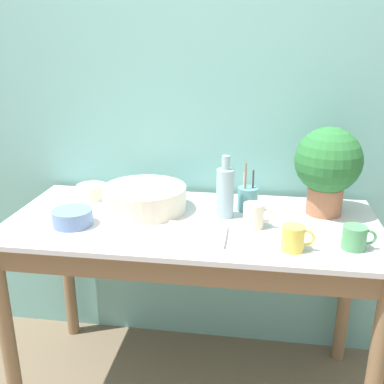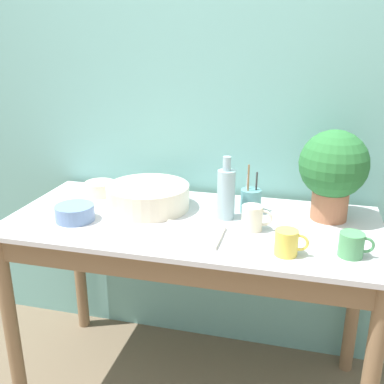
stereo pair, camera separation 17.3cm
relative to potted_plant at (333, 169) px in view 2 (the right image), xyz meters
name	(u,v)px [view 2 (the right image)]	position (x,y,z in m)	size (l,w,h in m)	color
wall_back	(214,113)	(-0.54, 0.24, 0.16)	(6.00, 0.05, 2.40)	#70ADA8
counter_table	(190,256)	(-0.54, -0.18, -0.36)	(1.50, 0.69, 0.83)	#846647
potted_plant	(333,169)	(0.00, 0.00, 0.00)	(0.27, 0.27, 0.37)	#A36647
bowl_wash_large	(148,197)	(-0.75, -0.07, -0.16)	(0.36, 0.36, 0.10)	beige
bottle_tall	(226,193)	(-0.41, -0.10, -0.10)	(0.07, 0.07, 0.26)	#93B2BC
mug_cream	(253,218)	(-0.29, -0.19, -0.16)	(0.12, 0.08, 0.10)	beige
mug_green	(352,245)	(0.06, -0.33, -0.17)	(0.12, 0.08, 0.08)	#4C935B
mug_yellow	(287,243)	(-0.15, -0.37, -0.17)	(0.11, 0.08, 0.09)	#E5CC4C
bowl_small_cream	(100,188)	(-1.03, 0.04, -0.18)	(0.14, 0.14, 0.06)	beige
bowl_small_blue	(75,213)	(-0.99, -0.27, -0.18)	(0.16, 0.16, 0.06)	#6684B2
utensil_cup	(251,201)	(-0.32, -0.01, -0.16)	(0.09, 0.09, 0.21)	#569399
tray_board	(191,234)	(-0.50, -0.31, -0.20)	(0.23, 0.19, 0.02)	beige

